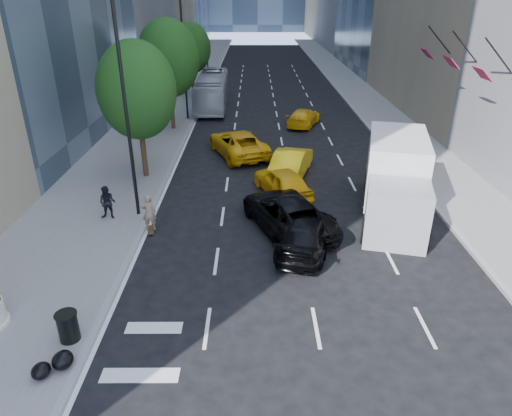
{
  "coord_description": "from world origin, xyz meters",
  "views": [
    {
      "loc": [
        -0.98,
        -15.53,
        9.77
      ],
      "look_at": [
        -0.91,
        1.56,
        1.6
      ],
      "focal_mm": 32.0,
      "sensor_mm": 36.0,
      "label": 1
    }
  ],
  "objects_px": {
    "trash_can": "(68,327)",
    "skateboarder": "(149,215)",
    "black_sedan_mercedes": "(307,233)",
    "city_bus": "(212,90)",
    "box_truck": "(396,178)",
    "black_sedan_lincoln": "(287,213)"
  },
  "relations": [
    {
      "from": "skateboarder",
      "to": "black_sedan_mercedes",
      "type": "xyz_separation_m",
      "value": [
        6.8,
        -1.44,
        -0.15
      ]
    },
    {
      "from": "black_sedan_lincoln",
      "to": "trash_can",
      "type": "height_order",
      "value": "black_sedan_lincoln"
    },
    {
      "from": "trash_can",
      "to": "skateboarder",
      "type": "bearing_deg",
      "value": 82.0
    },
    {
      "from": "black_sedan_mercedes",
      "to": "trash_can",
      "type": "xyz_separation_m",
      "value": [
        -7.8,
        -5.67,
        -0.1
      ]
    },
    {
      "from": "black_sedan_mercedes",
      "to": "box_truck",
      "type": "xyz_separation_m",
      "value": [
        4.48,
        3.33,
        1.1
      ]
    },
    {
      "from": "city_bus",
      "to": "skateboarder",
      "type": "bearing_deg",
      "value": -92.81
    },
    {
      "from": "skateboarder",
      "to": "city_bus",
      "type": "bearing_deg",
      "value": -100.6
    },
    {
      "from": "skateboarder",
      "to": "black_sedan_lincoln",
      "type": "relative_size",
      "value": 0.29
    },
    {
      "from": "city_bus",
      "to": "trash_can",
      "type": "bearing_deg",
      "value": -94.2
    },
    {
      "from": "skateboarder",
      "to": "black_sedan_mercedes",
      "type": "height_order",
      "value": "skateboarder"
    },
    {
      "from": "trash_can",
      "to": "black_sedan_lincoln",
      "type": "bearing_deg",
      "value": 46.09
    },
    {
      "from": "skateboarder",
      "to": "box_truck",
      "type": "relative_size",
      "value": 0.22
    },
    {
      "from": "box_truck",
      "to": "black_sedan_mercedes",
      "type": "bearing_deg",
      "value": -129.5
    },
    {
      "from": "black_sedan_mercedes",
      "to": "trash_can",
      "type": "bearing_deg",
      "value": 53.3
    },
    {
      "from": "skateboarder",
      "to": "black_sedan_mercedes",
      "type": "distance_m",
      "value": 6.95
    },
    {
      "from": "black_sedan_mercedes",
      "to": "city_bus",
      "type": "height_order",
      "value": "city_bus"
    },
    {
      "from": "city_bus",
      "to": "trash_can",
      "type": "xyz_separation_m",
      "value": [
        -1.8,
        -31.41,
        -0.9
      ]
    },
    {
      "from": "black_sedan_lincoln",
      "to": "black_sedan_mercedes",
      "type": "xyz_separation_m",
      "value": [
        0.7,
        -1.7,
        -0.1
      ]
    },
    {
      "from": "skateboarder",
      "to": "city_bus",
      "type": "relative_size",
      "value": 0.16
    },
    {
      "from": "city_bus",
      "to": "box_truck",
      "type": "distance_m",
      "value": 24.74
    },
    {
      "from": "black_sedan_mercedes",
      "to": "trash_can",
      "type": "distance_m",
      "value": 9.64
    },
    {
      "from": "black_sedan_mercedes",
      "to": "trash_can",
      "type": "relative_size",
      "value": 5.31
    }
  ]
}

